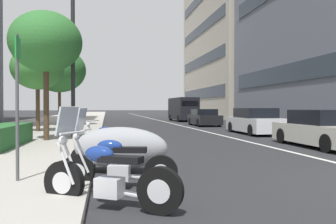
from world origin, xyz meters
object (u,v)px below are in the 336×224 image
Objects in this scene: motorcycle_second_in_row at (119,148)px; motorcycle_mid_row at (109,143)px; street_lamp_with_banners at (79,16)px; street_tree_mid_sidewalk at (59,70)px; street_tree_far_plaza at (38,68)px; delivery_van_ahead at (183,109)px; parking_sign_by_curb at (17,93)px; car_far_down_avenue at (323,130)px; street_tree_by_lamp_post at (46,42)px; motorcycle_nearest_camera at (117,165)px; car_approaching_light at (255,122)px; motorcycle_far_end_row at (107,178)px; car_lead_in_lane at (204,118)px.

motorcycle_mid_row is at bearing -67.39° from motorcycle_second_in_row.
street_lamp_with_banners is 11.26m from street_tree_mid_sidewalk.
motorcycle_second_in_row is 0.48× the size of street_tree_far_plaza.
motorcycle_second_in_row is at bearing 129.29° from motorcycle_mid_row.
delivery_van_ahead is 2.15× the size of parking_sign_by_curb.
street_tree_mid_sidewalk is (16.38, 3.60, 3.93)m from motorcycle_mid_row.
street_lamp_with_banners is at bearing -42.17° from motorcycle_mid_row.
car_far_down_avenue is at bearing -137.43° from motorcycle_second_in_row.
motorcycle_second_in_row is 2.55m from motorcycle_mid_row.
street_tree_mid_sidewalk is (-9.01, 11.82, 2.97)m from delivery_van_ahead.
motorcycle_nearest_camera is at bearing -162.31° from street_tree_by_lamp_post.
car_approaching_light is 0.96× the size of street_tree_far_plaza.
motorcycle_far_end_row is at bearing 101.94° from motorcycle_second_in_row.
motorcycle_nearest_camera is 0.92× the size of motorcycle_second_in_row.
street_tree_by_lamp_post is at bearing -174.81° from street_tree_mid_sidewalk.
delivery_van_ahead is at bearing -0.67° from car_lead_in_lane.
motorcycle_mid_row is 0.20× the size of street_lamp_with_banners.
motorcycle_far_end_row is 11.89m from street_lamp_with_banners.
street_tree_far_plaza is at bearing 140.38° from delivery_van_ahead.
car_approaching_light is at bearing -100.52° from street_tree_far_plaza.
street_tree_far_plaza is at bearing -53.50° from motorcycle_second_in_row.
delivery_van_ahead is 22.50m from street_lamp_with_banners.
street_lamp_with_banners reaches higher than car_far_down_avenue.
motorcycle_far_end_row reaches higher than car_approaching_light.
motorcycle_far_end_row is 0.41× the size of street_tree_far_plaza.
motorcycle_second_in_row is 9.56m from street_lamp_with_banners.
delivery_van_ahead reaches higher than car_lead_in_lane.
street_tree_mid_sidewalk is at bearing 5.54° from parking_sign_by_curb.
delivery_van_ahead is (9.32, -0.39, 0.72)m from car_lead_in_lane.
car_lead_in_lane is at bearing 2.02° from car_far_down_avenue.
street_tree_mid_sidewalk reaches higher than motorcycle_far_end_row.
parking_sign_by_curb is 8.24m from street_tree_by_lamp_post.
car_far_down_avenue is (3.53, -7.68, 0.08)m from motorcycle_second_in_row.
parking_sign_by_curb is (-19.79, 9.47, 1.08)m from car_lead_in_lane.
motorcycle_far_end_row is 0.21× the size of street_lamp_with_banners.
street_tree_by_lamp_post is at bearing -24.18° from motorcycle_mid_row.
motorcycle_far_end_row is 15.65m from street_tree_far_plaza.
car_approaching_light is (7.38, -8.17, 0.27)m from motorcycle_mid_row.
delivery_van_ahead is 0.60× the size of street_lamp_with_banners.
street_tree_mid_sidewalk is at bearing 38.50° from car_far_down_avenue.
motorcycle_nearest_camera is 1.13× the size of motorcycle_mid_row.
street_tree_by_lamp_post is 0.89× the size of street_tree_mid_sidewalk.
motorcycle_far_end_row is 22.21m from street_tree_mid_sidewalk.
delivery_van_ahead is (24.40, -0.32, 0.72)m from car_far_down_avenue.
car_far_down_avenue is at bearing 179.11° from car_approaching_light.
car_far_down_avenue is at bearing -106.74° from street_tree_by_lamp_post.
street_lamp_with_banners is (9.46, 1.38, 5.19)m from motorcycle_nearest_camera.
motorcycle_far_end_row is 31.71m from delivery_van_ahead.
delivery_van_ahead is 23.98m from street_tree_by_lamp_post.
motorcycle_nearest_camera is 21.53m from car_lead_in_lane.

